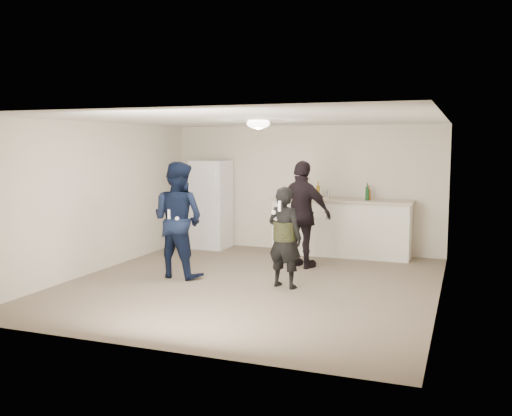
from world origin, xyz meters
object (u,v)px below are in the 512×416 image
(shaker, at_px, (328,194))
(spectator, at_px, (302,215))
(counter, at_px, (341,229))
(man, at_px, (178,220))
(woman, at_px, (285,237))
(fridge, at_px, (211,204))

(shaker, xyz_separation_m, spectator, (-0.14, -1.27, -0.25))
(counter, distance_m, man, 3.39)
(man, distance_m, woman, 1.83)
(woman, bearing_deg, fridge, -33.45)
(shaker, relative_size, spectator, 0.09)
(counter, height_order, woman, woman)
(woman, distance_m, spectator, 1.45)
(counter, xyz_separation_m, fridge, (-2.69, -0.07, 0.38))
(shaker, height_order, man, man)
(shaker, height_order, woman, woman)
(shaker, bearing_deg, spectator, -96.28)
(man, relative_size, woman, 1.23)
(man, relative_size, spectator, 1.00)
(fridge, xyz_separation_m, spectator, (2.29, -1.20, 0.03))
(man, bearing_deg, counter, -120.92)
(counter, distance_m, shaker, 0.70)
(fridge, relative_size, woman, 1.19)
(woman, height_order, spectator, spectator)
(shaker, height_order, spectator, spectator)
(shaker, bearing_deg, woman, -90.18)
(shaker, relative_size, man, 0.09)
(shaker, bearing_deg, counter, -0.29)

